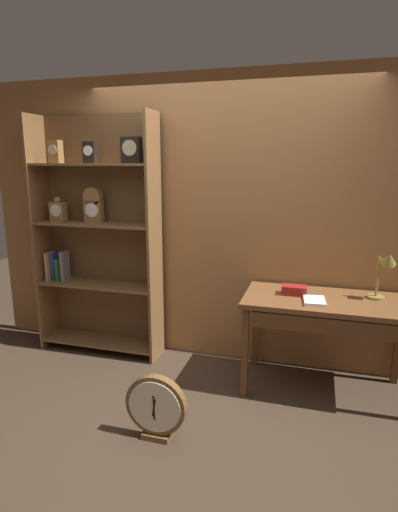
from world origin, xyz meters
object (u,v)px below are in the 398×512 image
object	(u,v)px
bookshelf	(96,236)
toolbox_small	(294,290)
open_repair_manual	(314,301)
workbench	(326,311)
round_clock_large	(156,407)
desk_lamp	(385,268)

from	to	relation	value
bookshelf	toolbox_small	size ratio (longest dim) A/B	11.51
toolbox_small	open_repair_manual	xyz separation A→B (m)	(0.16, -0.15, -0.02)
workbench	open_repair_manual	world-z (taller)	open_repair_manual
toolbox_small	open_repair_manual	bearing A→B (deg)	-43.74
open_repair_manual	round_clock_large	size ratio (longest dim) A/B	0.48
desk_lamp	open_repair_manual	distance (m)	0.60
toolbox_small	open_repair_manual	world-z (taller)	toolbox_small
desk_lamp	toolbox_small	bearing A→B (deg)	-175.75
desk_lamp	toolbox_small	size ratio (longest dim) A/B	2.07
workbench	desk_lamp	xyz separation A→B (m)	(0.41, 0.11, 0.35)
bookshelf	toolbox_small	world-z (taller)	bookshelf
bookshelf	workbench	distance (m)	2.18
desk_lamp	round_clock_large	size ratio (longest dim) A/B	0.88
open_repair_manual	toolbox_small	bearing A→B (deg)	130.94
open_repair_manual	desk_lamp	bearing A→B (deg)	16.64
toolbox_small	round_clock_large	world-z (taller)	toolbox_small
workbench	open_repair_manual	bearing A→B (deg)	-136.33
bookshelf	round_clock_large	bearing A→B (deg)	-47.58
bookshelf	open_repair_manual	size ratio (longest dim) A/B	10.30
toolbox_small	open_repair_manual	size ratio (longest dim) A/B	0.89
bookshelf	open_repair_manual	world-z (taller)	bookshelf
workbench	round_clock_large	size ratio (longest dim) A/B	2.79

